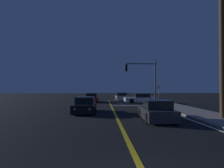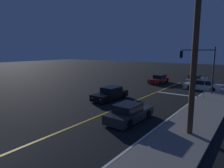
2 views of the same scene
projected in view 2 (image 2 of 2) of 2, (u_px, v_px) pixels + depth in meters
The scene contains 12 objects.
sidewalk_right at pixel (191, 125), 14.07m from camera, with size 3.20×39.85×0.15m, color gray.
lane_line_center at pixel (114, 110), 17.96m from camera, with size 0.20×37.63×0.01m, color gold.
lane_line_edge_right at pixel (166, 121), 15.15m from camera, with size 0.16×37.63×0.01m, color white.
stop_bar at pixel (177, 94), 24.12m from camera, with size 5.09×0.50×0.01m, color white.
car_parked_curb_red at pixel (159, 79), 32.46m from camera, with size 1.96×4.50×1.34m.
car_distant_tail_charcoal at pixel (129, 113), 15.09m from camera, with size 2.00×4.43×1.34m.
car_following_oncoming_black at pixel (110, 94), 21.67m from camera, with size 1.91×4.65×1.34m.
car_side_waiting_silver at pixel (195, 80), 32.26m from camera, with size 1.94×4.36×1.34m.
car_lead_oncoming_white at pixel (203, 86), 26.82m from camera, with size 4.52×2.12×1.34m.
traffic_signal_near_right at pixel (201, 62), 24.22m from camera, with size 4.05×0.28×5.69m.
utility_pole_right at pixel (195, 45), 11.64m from camera, with size 1.86×0.35×10.76m.
street_sign_corner at pixel (204, 84), 21.68m from camera, with size 0.56×0.06×2.45m.
Camera 2 is at (10.03, -3.05, 5.26)m, focal length 32.13 mm.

